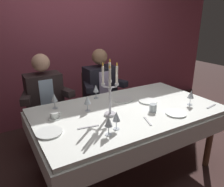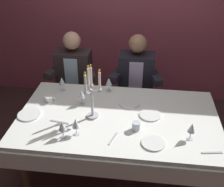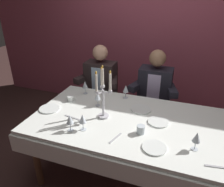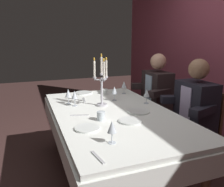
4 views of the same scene
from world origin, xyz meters
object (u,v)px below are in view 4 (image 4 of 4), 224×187
at_px(dinner_plate_2, 84,93).
at_px(wine_glass_2, 124,85).
at_px(dining_table, 113,123).
at_px(coffee_cup_0, 105,92).
at_px(candelabra, 102,83).
at_px(wine_glass_1, 68,93).
at_px(wine_glass_4, 114,91).
at_px(water_tumbler_0, 101,116).
at_px(wine_glass_5, 147,93).
at_px(wine_glass_3, 75,95).
at_px(dinner_plate_1, 138,111).
at_px(seated_diner_0, 157,91).
at_px(wine_glass_0, 112,128).
at_px(seated_diner_1, 196,107).
at_px(dinner_plate_0, 87,128).
at_px(dinner_plate_3, 130,121).

bearing_deg(dinner_plate_2, wine_glass_2, 68.08).
bearing_deg(wine_glass_2, dinner_plate_2, -111.92).
xyz_separation_m(dining_table, coffee_cup_0, (-0.72, 0.16, 0.15)).
xyz_separation_m(candelabra, wine_glass_1, (-0.20, -0.32, -0.13)).
bearing_deg(wine_glass_4, water_tumbler_0, -31.37).
relative_size(wine_glass_2, coffee_cup_0, 1.24).
bearing_deg(wine_glass_4, wine_glass_5, 50.23).
bearing_deg(coffee_cup_0, wine_glass_3, -50.23).
relative_size(dinner_plate_1, coffee_cup_0, 1.68).
xyz_separation_m(wine_glass_2, seated_diner_0, (0.01, 0.49, -0.12)).
xyz_separation_m(wine_glass_0, wine_glass_3, (-0.97, -0.06, 0.00)).
height_order(dinner_plate_1, wine_glass_0, wine_glass_0).
distance_m(wine_glass_1, wine_glass_5, 0.85).
xyz_separation_m(wine_glass_4, seated_diner_0, (-0.26, 0.73, -0.12)).
distance_m(dinner_plate_2, wine_glass_1, 0.50).
bearing_deg(wine_glass_1, seated_diner_1, 65.49).
bearing_deg(wine_glass_5, dinner_plate_1, -42.38).
xyz_separation_m(wine_glass_3, wine_glass_5, (0.18, 0.75, 0.00)).
relative_size(water_tumbler_0, seated_diner_0, 0.06).
bearing_deg(seated_diner_1, candelabra, -111.80).
bearing_deg(dinner_plate_1, wine_glass_1, -131.81).
bearing_deg(wine_glass_1, wine_glass_5, 70.25).
distance_m(wine_glass_1, water_tumbler_0, 0.64).
height_order(dinner_plate_2, wine_glass_3, wine_glass_3).
height_order(dinner_plate_1, wine_glass_3, wine_glass_3).
bearing_deg(dinner_plate_1, dinner_plate_0, -67.36).
relative_size(wine_glass_0, wine_glass_4, 1.00).
bearing_deg(wine_glass_4, seated_diner_0, 109.50).
xyz_separation_m(wine_glass_0, water_tumbler_0, (-0.46, 0.07, -0.08)).
relative_size(dinner_plate_2, seated_diner_1, 0.18).
xyz_separation_m(wine_glass_3, seated_diner_0, (-0.31, 1.20, -0.12)).
relative_size(dinner_plate_2, wine_glass_3, 1.34).
distance_m(wine_glass_2, seated_diner_0, 0.51).
xyz_separation_m(wine_glass_5, water_tumbler_0, (0.33, -0.63, -0.08)).
distance_m(wine_glass_3, seated_diner_0, 1.24).
bearing_deg(candelabra, seated_diner_0, 113.56).
height_order(dining_table, dinner_plate_3, dinner_plate_3).
height_order(candelabra, seated_diner_0, candelabra).
relative_size(candelabra, wine_glass_3, 3.35).
xyz_separation_m(dining_table, seated_diner_0, (-0.64, 0.89, 0.11)).
distance_m(dining_table, coffee_cup_0, 0.76).
height_order(dining_table, seated_diner_0, seated_diner_0).
distance_m(wine_glass_0, water_tumbler_0, 0.47).
xyz_separation_m(wine_glass_2, coffee_cup_0, (-0.07, -0.23, -0.09)).
distance_m(dinner_plate_2, coffee_cup_0, 0.28).
relative_size(dining_table, dinner_plate_1, 8.76).
relative_size(dinner_plate_1, wine_glass_2, 1.35).
relative_size(dining_table, coffee_cup_0, 14.70).
height_order(wine_glass_0, wine_glass_2, same).
height_order(dinner_plate_1, dinner_plate_2, same).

